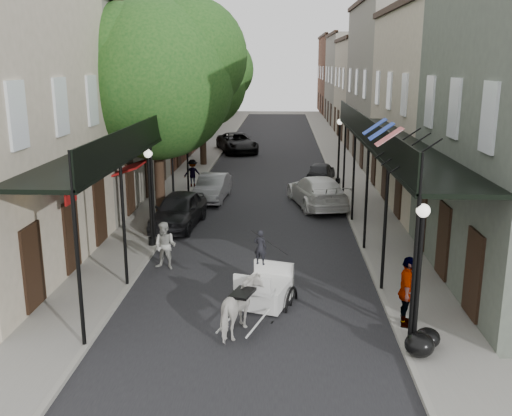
# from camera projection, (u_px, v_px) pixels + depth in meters

# --- Properties ---
(ground) EXTENTS (140.00, 140.00, 0.00)m
(ground) POSITION_uv_depth(u_px,v_px,m) (249.00, 317.00, 15.99)
(ground) COLOR gray
(ground) RESTS_ON ground
(road) EXTENTS (8.00, 90.00, 0.01)m
(road) POSITION_uv_depth(u_px,v_px,m) (268.00, 178.00, 35.35)
(road) COLOR black
(road) RESTS_ON ground
(sidewalk_left) EXTENTS (2.20, 90.00, 0.12)m
(sidewalk_left) POSITION_uv_depth(u_px,v_px,m) (188.00, 176.00, 35.56)
(sidewalk_left) COLOR gray
(sidewalk_left) RESTS_ON ground
(sidewalk_right) EXTENTS (2.20, 90.00, 0.12)m
(sidewalk_right) POSITION_uv_depth(u_px,v_px,m) (349.00, 178.00, 35.10)
(sidewalk_right) COLOR gray
(sidewalk_right) RESTS_ON ground
(building_row_left) EXTENTS (5.00, 80.00, 10.50)m
(building_row_left) POSITION_uv_depth(u_px,v_px,m) (161.00, 85.00, 44.12)
(building_row_left) COLOR #BDAF97
(building_row_left) RESTS_ON ground
(building_row_right) EXTENTS (5.00, 80.00, 10.50)m
(building_row_right) POSITION_uv_depth(u_px,v_px,m) (385.00, 85.00, 43.32)
(building_row_right) COLOR gray
(building_row_right) RESTS_ON ground
(gallery_left) EXTENTS (2.20, 18.05, 4.88)m
(gallery_left) POSITION_uv_depth(u_px,v_px,m) (136.00, 140.00, 21.97)
(gallery_left) COLOR black
(gallery_left) RESTS_ON sidewalk_left
(gallery_right) EXTENTS (2.20, 18.05, 4.88)m
(gallery_right) POSITION_uv_depth(u_px,v_px,m) (386.00, 141.00, 21.52)
(gallery_right) COLOR black
(gallery_right) RESTS_ON sidewalk_right
(tree_near) EXTENTS (7.31, 6.80, 9.63)m
(tree_near) POSITION_uv_depth(u_px,v_px,m) (165.00, 73.00, 24.43)
(tree_near) COLOR #382619
(tree_near) RESTS_ON sidewalk_left
(tree_far) EXTENTS (6.45, 6.00, 8.61)m
(tree_far) POSITION_uv_depth(u_px,v_px,m) (207.00, 79.00, 38.14)
(tree_far) COLOR #382619
(tree_far) RESTS_ON sidewalk_left
(lamppost_right_near) EXTENTS (0.32, 0.32, 3.71)m
(lamppost_right_near) POSITION_uv_depth(u_px,v_px,m) (418.00, 277.00, 13.36)
(lamppost_right_near) COLOR black
(lamppost_right_near) RESTS_ON sidewalk_right
(lamppost_left) EXTENTS (0.32, 0.32, 3.71)m
(lamppost_left) POSITION_uv_depth(u_px,v_px,m) (150.00, 196.00, 21.48)
(lamppost_left) COLOR black
(lamppost_left) RESTS_ON sidewalk_left
(lamppost_right_far) EXTENTS (0.32, 0.32, 3.71)m
(lamppost_right_far) POSITION_uv_depth(u_px,v_px,m) (339.00, 150.00, 32.71)
(lamppost_right_far) COLOR black
(lamppost_right_far) RESTS_ON sidewalk_right
(horse) EXTENTS (1.27, 1.90, 1.47)m
(horse) POSITION_uv_depth(u_px,v_px,m) (241.00, 308.00, 14.85)
(horse) COLOR silver
(horse) RESTS_ON ground
(carriage) EXTENTS (1.92, 2.43, 2.46)m
(carriage) POSITION_uv_depth(u_px,v_px,m) (269.00, 271.00, 16.89)
(carriage) COLOR black
(carriage) RESTS_ON ground
(pedestrian_walking) EXTENTS (0.94, 0.81, 1.66)m
(pedestrian_walking) POSITION_uv_depth(u_px,v_px,m) (165.00, 246.00, 19.57)
(pedestrian_walking) COLOR #9FA097
(pedestrian_walking) RESTS_ON ground
(pedestrian_sidewalk_left) EXTENTS (1.05, 0.67, 1.53)m
(pedestrian_sidewalk_left) POSITION_uv_depth(u_px,v_px,m) (193.00, 173.00, 32.16)
(pedestrian_sidewalk_left) COLOR gray
(pedestrian_sidewalk_left) RESTS_ON sidewalk_left
(pedestrian_sidewalk_right) EXTENTS (0.68, 1.20, 1.93)m
(pedestrian_sidewalk_right) POSITION_uv_depth(u_px,v_px,m) (407.00, 292.00, 14.99)
(pedestrian_sidewalk_right) COLOR gray
(pedestrian_sidewalk_right) RESTS_ON sidewalk_right
(car_left_near) EXTENTS (2.19, 4.54, 1.49)m
(car_left_near) POSITION_uv_depth(u_px,v_px,m) (179.00, 210.00, 24.68)
(car_left_near) COLOR black
(car_left_near) RESTS_ON ground
(car_left_mid) EXTENTS (1.65, 4.09, 1.32)m
(car_left_mid) POSITION_uv_depth(u_px,v_px,m) (212.00, 187.00, 29.50)
(car_left_mid) COLOR #A1A1A6
(car_left_mid) RESTS_ON ground
(car_left_far) EXTENTS (4.05, 6.01, 1.53)m
(car_left_far) POSITION_uv_depth(u_px,v_px,m) (237.00, 143.00, 45.24)
(car_left_far) COLOR black
(car_left_far) RESTS_ON ground
(car_right_near) EXTENTS (3.21, 5.60, 1.53)m
(car_right_near) POSITION_uv_depth(u_px,v_px,m) (317.00, 191.00, 28.16)
(car_right_near) COLOR silver
(car_right_near) RESTS_ON ground
(car_right_far) EXTENTS (2.10, 3.75, 1.21)m
(car_right_far) POSITION_uv_depth(u_px,v_px,m) (321.00, 172.00, 34.08)
(car_right_far) COLOR black
(car_right_far) RESTS_ON ground
(trash_bags) EXTENTS (0.96, 1.11, 0.60)m
(trash_bags) POSITION_uv_depth(u_px,v_px,m) (423.00, 342.00, 13.73)
(trash_bags) COLOR black
(trash_bags) RESTS_ON sidewalk_right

